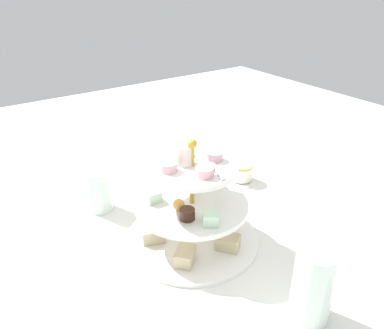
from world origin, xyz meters
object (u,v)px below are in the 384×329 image
(teacup_with_saucer, at_px, (242,173))
(butter_knife_right, at_px, (326,215))
(water_glass_mid_back, at_px, (99,191))
(water_glass_tall_right, at_px, (313,285))
(water_glass_short_left, at_px, (186,166))
(tiered_serving_stand, at_px, (192,212))

(teacup_with_saucer, height_order, butter_knife_right, teacup_with_saucer)
(water_glass_mid_back, bearing_deg, teacup_with_saucer, -103.74)
(water_glass_tall_right, relative_size, water_glass_short_left, 1.87)
(water_glass_tall_right, relative_size, water_glass_mid_back, 1.36)
(water_glass_tall_right, distance_m, water_glass_mid_back, 0.53)
(water_glass_tall_right, relative_size, butter_knife_right, 0.82)
(tiered_serving_stand, bearing_deg, water_glass_tall_right, -171.28)
(tiered_serving_stand, bearing_deg, water_glass_short_left, -31.49)
(butter_knife_right, relative_size, water_glass_mid_back, 1.65)
(butter_knife_right, bearing_deg, water_glass_tall_right, 151.55)
(teacup_with_saucer, relative_size, butter_knife_right, 0.53)
(teacup_with_saucer, bearing_deg, water_glass_tall_right, 152.14)
(tiered_serving_stand, xyz_separation_m, water_glass_short_left, (0.24, -0.15, -0.04))
(water_glass_tall_right, bearing_deg, tiered_serving_stand, 8.72)
(water_glass_short_left, bearing_deg, water_glass_mid_back, 92.75)
(butter_knife_right, height_order, water_glass_mid_back, water_glass_mid_back)
(water_glass_tall_right, xyz_separation_m, water_glass_short_left, (0.52, -0.11, -0.03))
(tiered_serving_stand, height_order, teacup_with_saucer, tiered_serving_stand)
(water_glass_tall_right, bearing_deg, butter_knife_right, -57.28)
(tiered_serving_stand, relative_size, water_glass_tall_right, 2.04)
(water_glass_tall_right, bearing_deg, teacup_with_saucer, -27.86)
(teacup_with_saucer, xyz_separation_m, water_glass_mid_back, (0.09, 0.38, 0.03))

